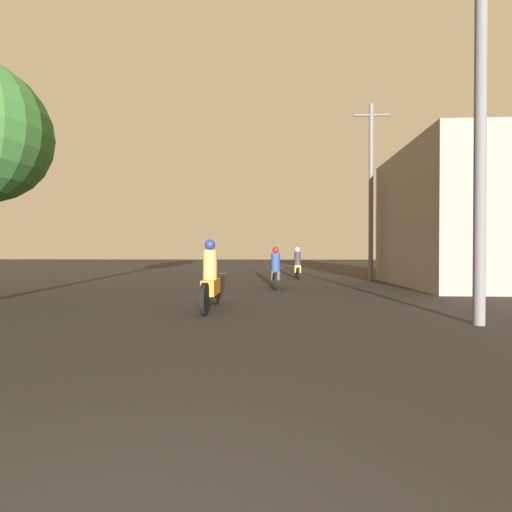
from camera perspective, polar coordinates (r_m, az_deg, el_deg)
motorcycle_orange at (r=7.95m, az=-7.57°, el=-4.26°), size 0.60×2.16×1.61m
motorcycle_black at (r=12.47m, az=3.27°, el=-2.58°), size 0.60×1.92×1.51m
motorcycle_yellow at (r=17.44m, az=6.91°, el=-1.61°), size 0.60×2.02×1.57m
building_right_near at (r=15.43m, az=31.24°, el=5.50°), size 4.73×6.19×5.29m
utility_pole_near at (r=7.81m, az=33.32°, el=20.41°), size 1.60×0.20×7.61m
utility_pole_far at (r=16.68m, az=18.61°, el=10.52°), size 1.60×0.20×8.04m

